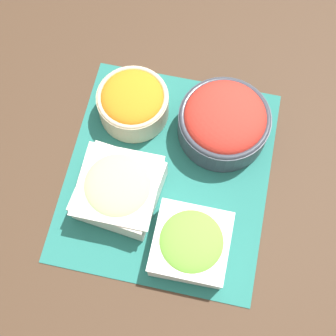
{
  "coord_description": "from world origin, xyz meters",
  "views": [
    {
      "loc": [
        0.32,
        0.07,
        0.88
      ],
      "look_at": [
        0.0,
        0.0,
        0.03
      ],
      "focal_mm": 50.0,
      "sensor_mm": 36.0,
      "label": 1
    }
  ],
  "objects_px": {
    "carrot_bowl": "(133,102)",
    "cucumber_bowl": "(119,189)",
    "lettuce_bowl": "(191,243)",
    "tomato_bowl": "(224,121)"
  },
  "relations": [
    {
      "from": "lettuce_bowl",
      "to": "tomato_bowl",
      "type": "height_order",
      "value": "tomato_bowl"
    },
    {
      "from": "tomato_bowl",
      "to": "lettuce_bowl",
      "type": "bearing_deg",
      "value": -3.98
    },
    {
      "from": "carrot_bowl",
      "to": "cucumber_bowl",
      "type": "distance_m",
      "value": 0.19
    },
    {
      "from": "tomato_bowl",
      "to": "cucumber_bowl",
      "type": "bearing_deg",
      "value": -43.61
    },
    {
      "from": "carrot_bowl",
      "to": "tomato_bowl",
      "type": "distance_m",
      "value": 0.19
    },
    {
      "from": "carrot_bowl",
      "to": "tomato_bowl",
      "type": "bearing_deg",
      "value": 88.33
    },
    {
      "from": "lettuce_bowl",
      "to": "carrot_bowl",
      "type": "xyz_separation_m",
      "value": [
        -0.26,
        -0.17,
        0.01
      ]
    },
    {
      "from": "cucumber_bowl",
      "to": "tomato_bowl",
      "type": "bearing_deg",
      "value": 136.39
    },
    {
      "from": "carrot_bowl",
      "to": "lettuce_bowl",
      "type": "bearing_deg",
      "value": 33.57
    },
    {
      "from": "carrot_bowl",
      "to": "tomato_bowl",
      "type": "relative_size",
      "value": 0.79
    }
  ]
}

